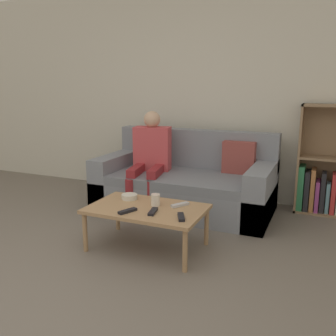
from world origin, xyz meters
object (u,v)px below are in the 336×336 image
at_px(tv_remote_0, 153,211).
at_px(snack_bowl, 129,197).
at_px(person_adult, 150,153).
at_px(tv_remote_1, 180,205).
at_px(couch, 186,184).
at_px(cup_near, 156,200).
at_px(tv_remote_3, 128,211).
at_px(coffee_table, 147,211).
at_px(bookshelf, 325,175).
at_px(tv_remote_2, 181,217).

relative_size(tv_remote_0, snack_bowl, 1.21).
bearing_deg(person_adult, tv_remote_1, -61.59).
xyz_separation_m(couch, cup_near, (0.12, -1.07, 0.14)).
xyz_separation_m(person_adult, tv_remote_3, (0.38, -1.22, -0.25)).
distance_m(cup_near, tv_remote_3, 0.29).
relative_size(coffee_table, tv_remote_3, 5.67).
bearing_deg(bookshelf, cup_near, -130.87).
relative_size(bookshelf, tv_remote_0, 6.81).
bearing_deg(cup_near, couch, 96.25).
height_order(cup_near, tv_remote_2, cup_near).
distance_m(couch, tv_remote_2, 1.35).
bearing_deg(couch, tv_remote_2, -71.14).
distance_m(tv_remote_0, tv_remote_2, 0.26).
relative_size(couch, tv_remote_3, 11.14).
relative_size(bookshelf, cup_near, 11.55).
distance_m(person_adult, tv_remote_2, 1.47).
relative_size(couch, cup_near, 18.79).
bearing_deg(tv_remote_1, tv_remote_2, -35.57).
relative_size(bookshelf, person_adult, 1.08).
xyz_separation_m(tv_remote_2, tv_remote_3, (-0.46, -0.04, 0.00)).
bearing_deg(coffee_table, tv_remote_0, -43.96).
distance_m(bookshelf, tv_remote_2, 2.02).
xyz_separation_m(tv_remote_3, snack_bowl, (-0.16, 0.33, 0.01)).
relative_size(tv_remote_0, tv_remote_1, 1.03).
height_order(tv_remote_2, tv_remote_3, same).
bearing_deg(tv_remote_0, bookshelf, 41.89).
bearing_deg(cup_near, tv_remote_3, -119.60).
xyz_separation_m(couch, tv_remote_0, (0.18, -1.25, 0.10)).
relative_size(coffee_table, person_adult, 0.90).
distance_m(coffee_table, tv_remote_1, 0.29).
relative_size(person_adult, tv_remote_0, 6.29).
bearing_deg(coffee_table, couch, 93.31).
relative_size(tv_remote_2, tv_remote_3, 0.99).
distance_m(couch, person_adult, 0.55).
distance_m(couch, tv_remote_0, 1.27).
bearing_deg(tv_remote_3, tv_remote_2, 28.61).
xyz_separation_m(tv_remote_1, tv_remote_2, (0.12, -0.28, 0.00)).
bearing_deg(snack_bowl, tv_remote_3, -63.27).
xyz_separation_m(person_adult, tv_remote_0, (0.58, -1.15, -0.25)).
bearing_deg(bookshelf, couch, -162.13).
bearing_deg(tv_remote_0, couch, 86.55).
bearing_deg(snack_bowl, coffee_table, -30.40).
bearing_deg(person_adult, snack_bowl, -86.54).
distance_m(coffee_table, cup_near, 0.12).
xyz_separation_m(cup_near, snack_bowl, (-0.30, 0.08, -0.03)).
xyz_separation_m(couch, tv_remote_1, (0.32, -1.00, 0.10)).
xyz_separation_m(person_adult, cup_near, (0.52, -0.98, -0.21)).
bearing_deg(bookshelf, coffee_table, -130.72).
xyz_separation_m(cup_near, tv_remote_0, (0.06, -0.17, -0.04)).
bearing_deg(tv_remote_1, coffee_table, -118.45).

